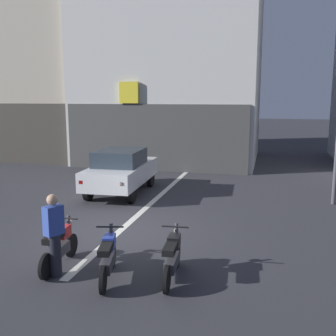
# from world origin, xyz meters

# --- Properties ---
(ground_plane) EXTENTS (120.00, 120.00, 0.00)m
(ground_plane) POSITION_xyz_m (0.00, 0.00, 0.00)
(ground_plane) COLOR #333338
(lane_centre_line) EXTENTS (0.20, 18.00, 0.01)m
(lane_centre_line) POSITION_xyz_m (0.00, 6.00, 0.00)
(lane_centre_line) COLOR silver
(lane_centre_line) RESTS_ON ground
(building_corner_left) EXTENTS (9.54, 7.54, 17.79)m
(building_corner_left) POSITION_xyz_m (-9.73, 12.85, 8.88)
(building_corner_left) COLOR #B2A893
(building_corner_left) RESTS_ON ground
(car_white_crossing_near) EXTENTS (1.95, 4.18, 1.64)m
(car_white_crossing_near) POSITION_xyz_m (-1.48, 4.03, 0.89)
(car_white_crossing_near) COLOR black
(car_white_crossing_near) RESTS_ON ground
(motorcycle_red_row_leftmost) EXTENTS (0.55, 1.67, 0.98)m
(motorcycle_red_row_leftmost) POSITION_xyz_m (-0.39, -2.41, 0.46)
(motorcycle_red_row_leftmost) COLOR black
(motorcycle_red_row_leftmost) RESTS_ON ground
(motorcycle_blue_row_left_mid) EXTENTS (0.59, 1.64, 0.98)m
(motorcycle_blue_row_left_mid) POSITION_xyz_m (0.81, -2.69, 0.46)
(motorcycle_blue_row_left_mid) COLOR black
(motorcycle_blue_row_left_mid) RESTS_ON ground
(motorcycle_black_row_centre) EXTENTS (0.55, 1.67, 0.98)m
(motorcycle_black_row_centre) POSITION_xyz_m (2.02, -2.37, 0.46)
(motorcycle_black_row_centre) COLOR black
(motorcycle_black_row_centre) RESTS_ON ground
(person_by_motorcycles) EXTENTS (0.36, 0.42, 1.67)m
(person_by_motorcycles) POSITION_xyz_m (-0.26, -2.81, 0.86)
(person_by_motorcycles) COLOR #23232D
(person_by_motorcycles) RESTS_ON ground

